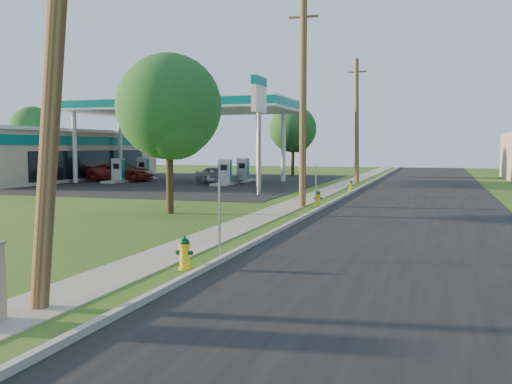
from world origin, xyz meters
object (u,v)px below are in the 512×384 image
Objects in this scene: fuel_pump_se at (243,173)px; hydrant_far at (351,186)px; tree_lot at (294,131)px; utility_pole_far at (357,121)px; tree_back at (33,131)px; tree_verge at (170,111)px; price_pylon at (259,101)px; car_silver at (219,175)px; fuel_pump_ne at (225,175)px; fuel_pump_nw at (118,173)px; utility_pole_near at (56,29)px; hydrant_mid at (318,199)px; fuel_pump_sw at (143,171)px; hydrant_near at (185,253)px; car_red at (121,172)px; utility_pole_mid at (303,101)px.

fuel_pump_se is 4.75× the size of hydrant_far.
utility_pole_far is at bearing -48.77° from tree_lot.
tree_back reaches higher than tree_lot.
tree_verge is at bearing -78.72° from fuel_pump_se.
tree_back is at bearing 151.05° from price_pylon.
tree_back is at bearing 169.53° from fuel_pump_se.
fuel_pump_se is 0.81× the size of car_silver.
fuel_pump_ne is 4.00m from fuel_pump_se.
tree_verge reaches higher than tree_lot.
utility_pole_far is 14.10× the size of hydrant_far.
fuel_pump_nw is at bearing 151.82° from price_pylon.
utility_pole_near is at bearing -80.98° from tree_lot.
price_pylon is 1.02× the size of tree_lot.
fuel_pump_se is 0.47× the size of price_pylon.
tree_back is (-32.60, 3.38, -0.41)m from utility_pole_far.
hydrant_mid is (9.58, -12.70, -0.34)m from fuel_pump_ne.
fuel_pump_nw is 4.00m from fuel_pump_sw.
fuel_pump_ne is 9.85m from fuel_pump_sw.
hydrant_mid is at bearing -32.35° from tree_back.
tree_lot is at bearing 131.23° from utility_pole_far.
tree_lot is at bearing 98.56° from price_pylon.
tree_lot is (10.92, 12.97, 3.59)m from fuel_pump_nw.
tree_verge is (4.28, -17.48, 3.61)m from fuel_pump_ne.
fuel_pump_ne is 1.00× the size of fuel_pump_se.
tree_lot reaches higher than car_silver.
hydrant_mid is at bearing -90.23° from hydrant_far.
hydrant_near is (5.19, -9.81, -3.95)m from tree_verge.
fuel_pump_nw and fuel_pump_se have the same top height.
hydrant_near is at bearing -59.45° from fuel_pump_sw.
price_pylon is at bearing -28.95° from tree_back.
price_pylon reaches higher than fuel_pump_se.
utility_pole_near is 1.74× the size of car_red.
price_pylon is 8.58m from hydrant_mid.
fuel_pump_se is at bearing 90.00° from fuel_pump_ne.
fuel_pump_sw is at bearing -140.60° from tree_lot.
fuel_pump_se is 11.68m from hydrant_far.
hydrant_near is at bearing -90.35° from hydrant_far.
fuel_pump_nw is 22.51m from hydrant_mid.
utility_pole_far reaches higher than fuel_pump_ne.
utility_pole_far is at bearing 91.02° from hydrant_near.
tree_back is (-28.70, 15.88, -1.04)m from price_pylon.
tree_verge is (-4.62, 13.52, -0.47)m from utility_pole_near.
fuel_pump_nw is 4.09× the size of hydrant_near.
fuel_pump_se is at bearing 145.54° from hydrant_far.
tree_back is at bearing 137.26° from tree_verge.
hydrant_far is (0.73, 10.39, -4.62)m from utility_pole_mid.
price_pylon reaches higher than fuel_pump_ne.
car_silver is at bearing -103.80° from tree_lot.
car_silver is at bearing 160.03° from hydrant_far.
utility_pole_mid is at bearing -156.59° from hydrant_mid.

